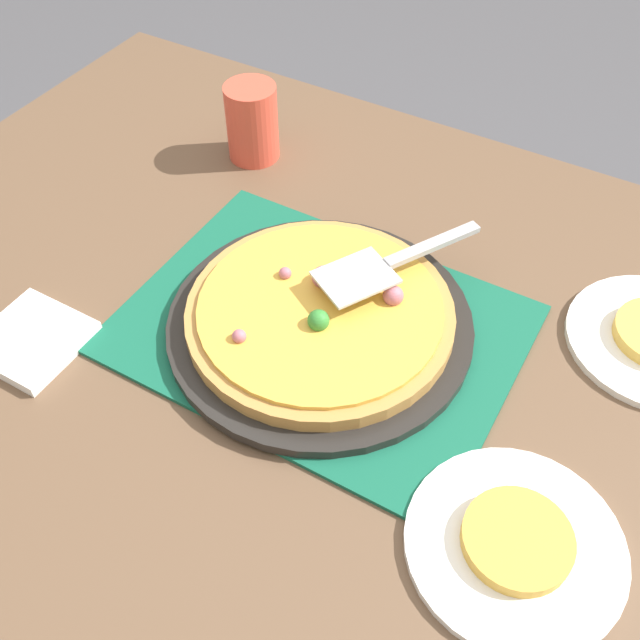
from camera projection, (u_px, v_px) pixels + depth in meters
ground_plane at (320, 574)px, 1.48m from camera, size 8.00×8.00×0.00m
dining_table at (320, 383)px, 1.00m from camera, size 1.40×1.00×0.75m
placemat at (320, 329)px, 0.92m from camera, size 0.48×0.36×0.01m
pizza_pan at (320, 324)px, 0.91m from camera, size 0.38×0.38×0.01m
pizza at (320, 313)px, 0.89m from camera, size 0.33×0.33×0.05m
plate_near_left at (515, 546)px, 0.72m from camera, size 0.22×0.22×0.01m
served_slice_left at (517, 540)px, 0.71m from camera, size 0.11×0.11×0.02m
cup_far at (252, 122)px, 1.12m from camera, size 0.08×0.08×0.12m
pizza_server at (388, 263)px, 0.90m from camera, size 0.15×0.22×0.01m
napkin_stack at (32, 340)px, 0.90m from camera, size 0.12×0.12×0.02m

